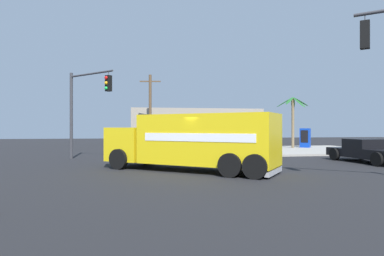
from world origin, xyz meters
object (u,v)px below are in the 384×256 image
traffic_light_primary (84,101)px  pickup_black (368,150)px  palm_tree_far (293,114)px  utility_pole (150,110)px  delivery_truck (193,141)px  vending_machine_red (305,138)px

traffic_light_primary → pickup_black: 17.56m
palm_tree_far → utility_pole: size_ratio=0.63×
delivery_truck → traffic_light_primary: (-5.96, 6.41, 2.31)m
pickup_black → utility_pole: size_ratio=0.70×
traffic_light_primary → utility_pole: utility_pole is taller
traffic_light_primary → pickup_black: (16.69, -4.56, -3.00)m
pickup_black → vending_machine_red: 12.66m
traffic_light_primary → utility_pole: bearing=70.0°
delivery_truck → vending_machine_red: 19.61m
vending_machine_red → palm_tree_far: palm_tree_far is taller
palm_tree_far → utility_pole: bearing=156.4°
traffic_light_primary → vending_machine_red: (19.47, 7.78, -2.66)m
pickup_black → palm_tree_far: bearing=83.7°
traffic_light_primary → palm_tree_far: 19.47m
traffic_light_primary → delivery_truck: bearing=-47.1°
utility_pole → pickup_black: bearing=-56.1°
pickup_black → palm_tree_far: size_ratio=1.10×
traffic_light_primary → palm_tree_far: size_ratio=1.17×
delivery_truck → utility_pole: bearing=93.4°
traffic_light_primary → palm_tree_far: traffic_light_primary is taller
palm_tree_far → vending_machine_red: bearing=15.2°
delivery_truck → vending_machine_red: (13.52, 14.20, -0.35)m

